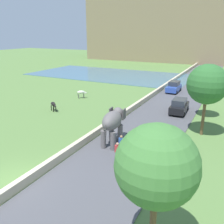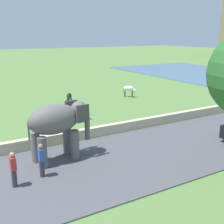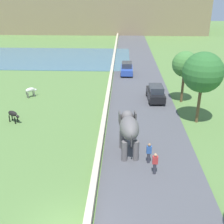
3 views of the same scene
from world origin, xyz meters
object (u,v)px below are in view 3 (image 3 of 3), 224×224
(person_beside_elephant, at_px, (149,153))
(person_trailing, at_px, (155,163))
(cow_black, at_px, (13,114))
(car_blue, at_px, (127,69))
(elephant, at_px, (129,129))
(cow_white, at_px, (31,90))
(car_black, at_px, (156,93))

(person_beside_elephant, bearing_deg, person_trailing, -76.91)
(person_trailing, relative_size, cow_black, 1.19)
(person_beside_elephant, height_order, person_trailing, same)
(cow_black, bearing_deg, car_blue, 57.34)
(elephant, distance_m, person_beside_elephant, 2.30)
(car_blue, relative_size, cow_white, 3.29)
(elephant, distance_m, car_blue, 21.58)
(car_blue, distance_m, cow_black, 19.81)
(cow_black, xyz_separation_m, cow_white, (-0.49, 6.76, 0.00))
(car_black, xyz_separation_m, cow_black, (-13.84, -6.24, -0.06))
(car_black, relative_size, car_blue, 1.01)
(person_trailing, bearing_deg, car_blue, 94.01)
(car_blue, bearing_deg, person_beside_elephant, -86.51)
(elephant, height_order, cow_white, elephant)
(elephant, bearing_deg, car_blue, 89.94)
(cow_black, bearing_deg, person_trailing, -31.32)
(person_beside_elephant, bearing_deg, elephant, 135.85)
(car_blue, bearing_deg, cow_white, -138.41)
(car_blue, distance_m, cow_white, 14.94)
(person_beside_elephant, bearing_deg, cow_black, 152.65)
(person_beside_elephant, relative_size, car_black, 0.40)
(person_trailing, distance_m, car_blue, 24.28)
(elephant, height_order, person_beside_elephant, elephant)
(elephant, bearing_deg, cow_white, 133.79)
(person_beside_elephant, distance_m, person_trailing, 1.32)
(elephant, height_order, car_black, elephant)
(person_trailing, bearing_deg, person_beside_elephant, 103.09)
(elephant, relative_size, cow_white, 2.89)
(person_beside_elephant, distance_m, car_black, 12.61)
(person_trailing, distance_m, cow_white, 19.24)
(elephant, bearing_deg, person_trailing, -57.15)
(person_beside_elephant, xyz_separation_m, car_blue, (-1.40, 22.93, 0.03))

